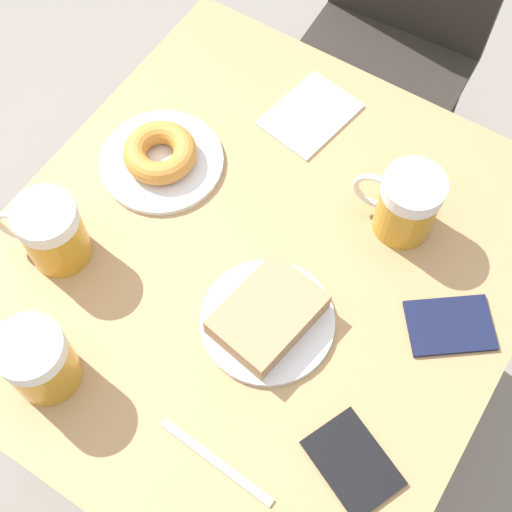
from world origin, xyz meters
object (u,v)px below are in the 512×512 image
Objects in this scene: beer_mug_right at (406,204)px; passport_near_edge at (450,325)px; beer_mug_left at (51,232)px; passport_far_edge at (353,463)px; beer_mug_center at (37,360)px; napkin_folded at (310,115)px; fork at (216,462)px; plate_with_cake at (268,317)px; chair at (394,28)px; plate_with_donut at (161,156)px.

beer_mug_right is 0.90× the size of passport_near_edge.
passport_far_edge is (0.54, -0.04, -0.06)m from beer_mug_left.
beer_mug_right is 0.39m from passport_far_edge.
napkin_folded is (0.08, 0.61, -0.06)m from beer_mug_center.
fork is (-0.04, -0.47, -0.06)m from beer_mug_right.
beer_mug_center is 0.92× the size of passport_far_edge.
plate_with_cake is 1.15× the size of napkin_folded.
beer_mug_left is 0.89× the size of passport_far_edge.
passport_far_edge is at bearing -70.84° from chair.
plate_with_cake is 0.33m from beer_mug_center.
beer_mug_center is 0.75× the size of fork.
napkin_folded is at bearing 154.34° from beer_mug_right.
plate_with_donut is at bearing -125.74° from napkin_folded.
beer_mug_right reaches higher than passport_far_edge.
plate_with_cake is 0.34m from plate_with_donut.
plate_with_donut is (-0.11, -0.71, 0.24)m from chair.
plate_with_cake is 0.22m from fork.
beer_mug_center reaches higher than fork.
chair is 1.13m from beer_mug_center.
plate_with_donut is 1.18× the size of napkin_folded.
beer_mug_center is 0.58m from beer_mug_right.
beer_mug_center reaches higher than napkin_folded.
passport_near_edge is at bearing 62.73° from fork.
passport_far_edge is at bearing -72.03° from beer_mug_right.
beer_mug_left is 0.55m from passport_far_edge.
beer_mug_center is (-0.22, -0.24, 0.04)m from plate_with_cake.
chair is at bearing 88.28° from beer_mug_center.
chair is 1.07m from passport_far_edge.
plate_with_donut is 1.38× the size of passport_far_edge.
beer_mug_left is (-0.34, -0.07, 0.04)m from plate_with_cake.
beer_mug_center reaches higher than passport_near_edge.
beer_mug_right reaches higher than plate_with_cake.
beer_mug_right is 0.75× the size of fork.
plate_with_donut is at bearing 101.76° from beer_mug_center.
beer_mug_right is (0.28, -0.60, 0.28)m from chair.
chair is at bearing 102.73° from fork.
passport_near_edge is at bearing 20.67° from beer_mug_left.
passport_near_edge and passport_far_edge have the same top height.
chair is 6.16× the size of beer_mug_right.
passport_near_edge is (0.45, 0.38, -0.06)m from beer_mug_center.
passport_far_edge is (0.40, -0.97, 0.23)m from chair.
plate_with_cake is at bearing -148.70° from passport_near_edge.
fork is at bearing -80.46° from chair.
napkin_folded is (0.05, -0.49, 0.22)m from chair.
fork is at bearing 5.68° from beer_mug_center.
beer_mug_right is at bearing 107.97° from passport_far_edge.
chair is 5.68× the size of passport_far_edge.
fork is at bearing -94.51° from beer_mug_right.
chair is 5.57× the size of passport_near_edge.
napkin_folded is (-0.14, 0.37, -0.02)m from plate_with_cake.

